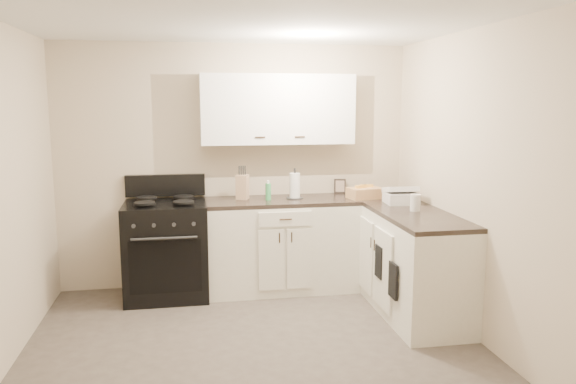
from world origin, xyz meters
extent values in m
plane|color=#473F38|center=(0.00, 0.00, 0.00)|extent=(3.60, 3.60, 0.00)
plane|color=white|center=(0.00, 0.00, 2.50)|extent=(3.60, 3.60, 0.00)
plane|color=beige|center=(0.00, 1.80, 1.25)|extent=(3.60, 0.00, 3.60)
plane|color=beige|center=(1.80, 0.00, 1.25)|extent=(0.00, 3.60, 3.60)
plane|color=beige|center=(0.00, -1.80, 1.25)|extent=(3.60, 0.00, 3.60)
cube|color=white|center=(0.43, 1.50, 0.45)|extent=(1.55, 0.60, 0.90)
cube|color=white|center=(1.50, 0.85, 0.45)|extent=(0.60, 1.90, 0.90)
cube|color=black|center=(0.43, 1.50, 0.92)|extent=(1.55, 0.60, 0.04)
cube|color=black|center=(1.50, 0.85, 0.92)|extent=(0.60, 1.90, 0.04)
cube|color=white|center=(0.43, 1.65, 1.84)|extent=(1.55, 0.30, 0.70)
cube|color=black|center=(-0.72, 1.48, 0.46)|extent=(0.80, 0.68, 0.96)
cube|color=tan|center=(0.05, 1.57, 1.06)|extent=(0.14, 0.14, 0.25)
cylinder|color=white|center=(0.58, 1.53, 1.07)|extent=(0.14, 0.14, 0.26)
cylinder|color=#3EA156|center=(0.30, 1.48, 1.02)|extent=(0.06, 0.06, 0.17)
cube|color=black|center=(1.12, 1.76, 1.02)|extent=(0.13, 0.07, 0.16)
cube|color=tan|center=(1.28, 1.40, 0.99)|extent=(0.36, 0.28, 0.11)
cube|color=white|center=(1.54, 1.06, 0.99)|extent=(0.32, 0.30, 0.11)
cylinder|color=silver|center=(1.53, 0.69, 1.02)|extent=(0.10, 0.10, 0.15)
cube|color=black|center=(1.18, 0.26, 0.44)|extent=(0.02, 0.17, 0.30)
cube|color=black|center=(1.18, 0.62, 0.50)|extent=(0.02, 0.17, 0.29)
camera|label=1|loc=(-0.48, -4.01, 1.92)|focal=35.00mm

